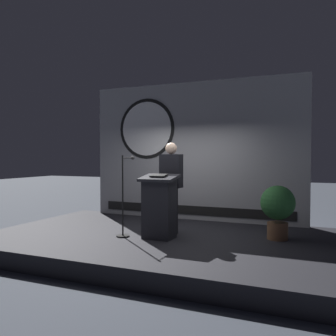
# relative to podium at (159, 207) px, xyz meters

# --- Properties ---
(ground_plane) EXTENTS (40.00, 40.00, 0.00)m
(ground_plane) POSITION_rel_podium_xyz_m (-0.08, 0.24, -0.87)
(ground_plane) COLOR #383D47
(stage_platform) EXTENTS (6.40, 4.00, 0.30)m
(stage_platform) POSITION_rel_podium_xyz_m (-0.08, 0.24, -0.72)
(stage_platform) COLOR black
(stage_platform) RESTS_ON ground
(banner_display) EXTENTS (5.06, 0.12, 3.17)m
(banner_display) POSITION_rel_podium_xyz_m (-0.13, 2.08, 1.02)
(banner_display) COLOR #9E9EA3
(banner_display) RESTS_ON stage_platform
(podium) EXTENTS (0.64, 0.50, 1.15)m
(podium) POSITION_rel_podium_xyz_m (0.00, 0.00, 0.00)
(podium) COLOR #26262B
(podium) RESTS_ON stage_platform
(speaker_person) EXTENTS (0.40, 0.26, 1.72)m
(speaker_person) POSITION_rel_podium_xyz_m (0.03, 0.48, 0.32)
(speaker_person) COLOR black
(speaker_person) RESTS_ON stage_platform
(microphone_stand) EXTENTS (0.24, 0.53, 1.49)m
(microphone_stand) POSITION_rel_podium_xyz_m (-0.66, -0.10, -0.04)
(microphone_stand) COLOR black
(microphone_stand) RESTS_ON stage_platform
(potted_plant) EXTENTS (0.60, 0.60, 0.95)m
(potted_plant) POSITION_rel_podium_xyz_m (1.96, 0.75, 0.01)
(potted_plant) COLOR brown
(potted_plant) RESTS_ON stage_platform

